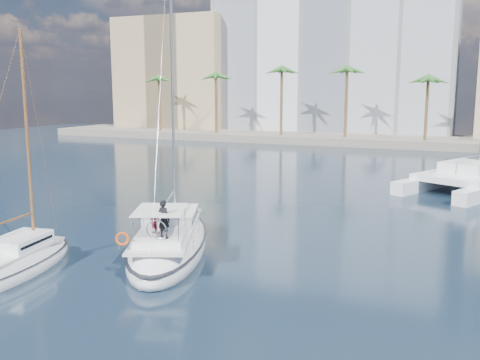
% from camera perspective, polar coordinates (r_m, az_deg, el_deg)
% --- Properties ---
extents(ground, '(160.00, 160.00, 0.00)m').
position_cam_1_polar(ground, '(28.93, -0.76, -7.72)').
color(ground, black).
rests_on(ground, ground).
extents(quay, '(120.00, 14.00, 1.20)m').
position_cam_1_polar(quay, '(87.33, 15.67, 4.09)').
color(quay, gray).
rests_on(quay, ground).
extents(building_modern, '(42.00, 16.00, 28.00)m').
position_cam_1_polar(building_modern, '(101.07, 10.04, 12.63)').
color(building_modern, white).
rests_on(building_modern, ground).
extents(building_tan_left, '(22.00, 14.00, 22.00)m').
position_cam_1_polar(building_tan_left, '(108.22, -6.48, 10.93)').
color(building_tan_left, tan).
rests_on(building_tan_left, ground).
extents(palm_left, '(3.60, 3.60, 12.30)m').
position_cam_1_polar(palm_left, '(93.83, -5.80, 10.69)').
color(palm_left, brown).
rests_on(palm_left, ground).
extents(palm_centre, '(3.60, 3.60, 12.30)m').
position_cam_1_polar(palm_centre, '(83.00, 15.61, 10.51)').
color(palm_centre, brown).
rests_on(palm_centre, ground).
extents(main_sloop, '(8.28, 12.87, 18.26)m').
position_cam_1_polar(main_sloop, '(29.06, -7.58, -6.60)').
color(main_sloop, white).
rests_on(main_sloop, ground).
extents(small_sloop, '(3.75, 8.72, 12.12)m').
position_cam_1_polar(small_sloop, '(27.75, -23.11, -8.36)').
color(small_sloop, white).
rests_on(small_sloop, ground).
extents(catamaran, '(11.71, 14.67, 19.00)m').
position_cam_1_polar(catamaran, '(49.54, 23.02, 0.25)').
color(catamaran, white).
rests_on(catamaran, ground).
extents(seagull, '(1.21, 0.52, 0.22)m').
position_cam_1_polar(seagull, '(33.70, -8.71, -4.76)').
color(seagull, silver).
rests_on(seagull, ground).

